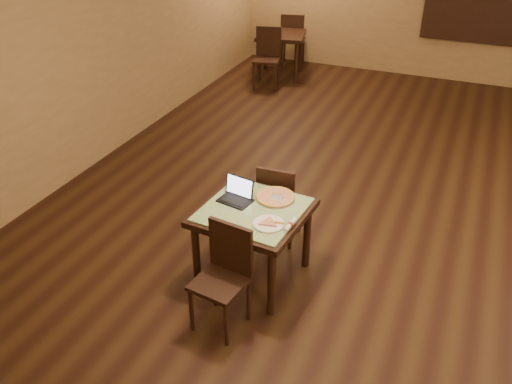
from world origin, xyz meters
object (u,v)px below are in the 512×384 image
at_px(tiled_table, 253,218).
at_px(chair_main_near, 225,271).
at_px(other_table_b, 281,41).
at_px(pizza_pan, 275,198).
at_px(other_table_b_chair_near, 268,54).
at_px(chair_main_far, 278,200).
at_px(other_table_b_chair_far, 293,37).
at_px(laptop, 237,194).

bearing_deg(tiled_table, chair_main_near, -84.09).
bearing_deg(other_table_b, pizza_pan, -82.32).
bearing_deg(chair_main_near, pizza_pan, 90.40).
bearing_deg(pizza_pan, other_table_b_chair_near, 112.73).
relative_size(chair_main_far, other_table_b_chair_near, 0.88).
relative_size(chair_main_near, pizza_pan, 2.54).
bearing_deg(other_table_b, other_table_b_chair_far, 75.59).
bearing_deg(tiled_table, other_table_b_chair_far, 111.39).
relative_size(other_table_b, other_table_b_chair_far, 0.98).
height_order(pizza_pan, other_table_b_chair_far, other_table_b_chair_far).
relative_size(chair_main_far, laptop, 2.77).
height_order(chair_main_near, chair_main_far, chair_main_near).
distance_m(other_table_b, other_table_b_chair_near, 0.60).
bearing_deg(chair_main_far, pizza_pan, 103.79).
bearing_deg(other_table_b_chair_far, pizza_pan, 95.63).
bearing_deg(chair_main_near, other_table_b, 114.33).
xyz_separation_m(other_table_b, other_table_b_chair_far, (0.02, 0.60, -0.08)).
bearing_deg(chair_main_far, tiled_table, 86.53).
xyz_separation_m(chair_main_far, pizza_pan, (0.12, -0.38, 0.26)).
distance_m(chair_main_near, chair_main_far, 1.24).
xyz_separation_m(chair_main_near, other_table_b_chair_near, (-1.87, 5.60, 0.05)).
xyz_separation_m(other_table_b_chair_near, other_table_b_chair_far, (0.04, 1.19, 0.00)).
relative_size(pizza_pan, other_table_b, 0.37).
distance_m(laptop, other_table_b_chair_near, 5.16).
bearing_deg(chair_main_far, chair_main_near, 87.23).
distance_m(tiled_table, other_table_b_chair_near, 5.31).
distance_m(tiled_table, chair_main_near, 0.63).
distance_m(laptop, pizza_pan, 0.35).
distance_m(tiled_table, pizza_pan, 0.29).
bearing_deg(other_table_b, chair_main_far, -82.06).
distance_m(chair_main_near, other_table_b_chair_near, 5.90).
xyz_separation_m(chair_main_near, chair_main_far, (-0.01, 1.24, -0.02)).
relative_size(laptop, other_table_b, 0.32).
relative_size(laptop, other_table_b_chair_near, 0.32).
bearing_deg(chair_main_near, laptop, 114.07).
bearing_deg(chair_main_far, laptop, 65.67).
height_order(chair_main_near, pizza_pan, chair_main_near).
relative_size(chair_main_near, other_table_b_chair_far, 0.92).
distance_m(chair_main_far, laptop, 0.64).
height_order(tiled_table, chair_main_far, chair_main_far).
xyz_separation_m(tiled_table, other_table_b_chair_far, (-1.83, 6.17, -0.09)).
bearing_deg(other_table_b, tiled_table, -84.23).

